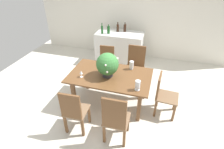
{
  "coord_description": "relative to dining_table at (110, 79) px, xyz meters",
  "views": [
    {
      "loc": [
        0.94,
        -3.12,
        2.81
      ],
      "look_at": [
        0.01,
        0.04,
        0.7
      ],
      "focal_mm": 28.83,
      "sensor_mm": 36.0,
      "label": 1
    }
  ],
  "objects": [
    {
      "name": "kitchen_counter",
      "position": [
        -0.29,
        1.98,
        -0.17
      ],
      "size": [
        1.4,
        0.7,
        0.97
      ],
      "primitive_type": "cube",
      "color": "silver",
      "rests_on": "ground"
    },
    {
      "name": "ground_plane",
      "position": [
        0.0,
        0.06,
        -0.66
      ],
      "size": [
        7.04,
        7.04,
        0.0
      ],
      "primitive_type": "plane",
      "color": "silver"
    },
    {
      "name": "chair_far_left",
      "position": [
        -0.4,
        0.97,
        -0.15
      ],
      "size": [
        0.45,
        0.46,
        0.92
      ],
      "rotation": [
        0.0,
        0.0,
        0.08
      ],
      "color": "brown",
      "rests_on": "ground"
    },
    {
      "name": "flower_centerpiece",
      "position": [
        -0.04,
        -0.05,
        0.37
      ],
      "size": [
        0.46,
        0.46,
        0.51
      ],
      "color": "#333338",
      "rests_on": "dining_table"
    },
    {
      "name": "chair_foot_end",
      "position": [
        1.13,
        0.01,
        -0.15
      ],
      "size": [
        0.47,
        0.46,
        0.92
      ],
      "rotation": [
        0.0,
        0.0,
        1.5
      ],
      "color": "brown",
      "rests_on": "ground"
    },
    {
      "name": "wine_bottle_amber",
      "position": [
        -0.78,
        1.79,
        0.43
      ],
      "size": [
        0.06,
        0.06,
        0.31
      ],
      "color": "#194C1E",
      "rests_on": "kitchen_counter"
    },
    {
      "name": "chair_near_left",
      "position": [
        -0.38,
        -0.98,
        -0.13
      ],
      "size": [
        0.43,
        0.44,
        0.97
      ],
      "rotation": [
        0.0,
        0.0,
        3.18
      ],
      "color": "brown",
      "rests_on": "ground"
    },
    {
      "name": "chair_far_right",
      "position": [
        0.39,
        0.99,
        -0.09
      ],
      "size": [
        0.48,
        0.43,
        1.02
      ],
      "rotation": [
        0.0,
        0.0,
        0.01
      ],
      "color": "brown",
      "rests_on": "ground"
    },
    {
      "name": "chair_near_right",
      "position": [
        0.39,
        -0.99,
        -0.09
      ],
      "size": [
        0.45,
        0.45,
        1.05
      ],
      "rotation": [
        0.0,
        0.0,
        3.17
      ],
      "color": "brown",
      "rests_on": "ground"
    },
    {
      "name": "crystal_vase_center_near",
      "position": [
        0.64,
        -0.35,
        0.21
      ],
      "size": [
        0.1,
        0.1,
        0.2
      ],
      "color": "silver",
      "rests_on": "dining_table"
    },
    {
      "name": "wine_glass",
      "position": [
        -0.55,
        -0.24,
        0.2
      ],
      "size": [
        0.06,
        0.06,
        0.15
      ],
      "color": "silver",
      "rests_on": "dining_table"
    },
    {
      "name": "crystal_vase_left",
      "position": [
        0.39,
        0.36,
        0.21
      ],
      "size": [
        0.1,
        0.1,
        0.19
      ],
      "color": "silver",
      "rests_on": "dining_table"
    },
    {
      "name": "dining_table",
      "position": [
        0.0,
        0.0,
        0.0
      ],
      "size": [
        1.73,
        1.05,
        0.76
      ],
      "color": "brown",
      "rests_on": "ground"
    },
    {
      "name": "back_wall",
      "position": [
        0.0,
        2.66,
        0.64
      ],
      "size": [
        6.4,
        0.1,
        2.6
      ],
      "primitive_type": "cube",
      "color": "silver",
      "rests_on": "ground"
    },
    {
      "name": "wine_bottle_green",
      "position": [
        -0.18,
        2.16,
        0.42
      ],
      "size": [
        0.08,
        0.08,
        0.28
      ],
      "color": "black",
      "rests_on": "kitchen_counter"
    },
    {
      "name": "wine_bottle_dark",
      "position": [
        -0.61,
        1.86,
        0.42
      ],
      "size": [
        0.08,
        0.08,
        0.27
      ],
      "color": "#194C1E",
      "rests_on": "kitchen_counter"
    },
    {
      "name": "wine_bottle_clear",
      "position": [
        -0.39,
        2.09,
        0.42
      ],
      "size": [
        0.07,
        0.07,
        0.29
      ],
      "color": "black",
      "rests_on": "kitchen_counter"
    }
  ]
}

